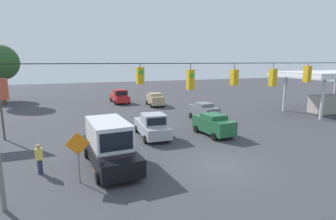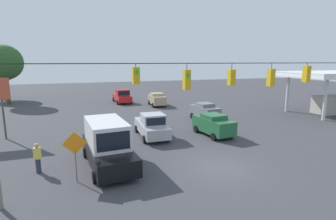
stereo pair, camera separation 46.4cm
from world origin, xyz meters
name	(u,v)px [view 2 (the right image)]	position (x,y,z in m)	size (l,w,h in m)	color
ground_plane	(220,168)	(0.00, 0.00, 0.00)	(140.00, 140.00, 0.00)	#3D3D42
overhead_signal_span	(232,95)	(-0.09, 0.79, 4.65)	(23.37, 0.38, 7.16)	slate
pickup_truck_silver_withflow_mid	(152,126)	(2.15, -7.93, 0.98)	(2.35, 5.40, 2.12)	#A8AAB2
sedan_green_crossing_near	(213,124)	(-3.13, -6.62, 0.99)	(2.37, 4.44, 1.89)	#236038
sedan_tan_oncoming_deep	(157,99)	(-2.95, -23.25, 0.98)	(2.25, 4.36, 1.87)	tan
pickup_truck_red_withflow_deep	(122,97)	(1.44, -27.78, 0.98)	(2.48, 5.60, 2.12)	red
box_truck_black_parked_shoulder	(107,143)	(6.48, -2.84, 1.40)	(2.98, 6.70, 2.84)	black
sedan_grey_oncoming_far	(205,111)	(-5.20, -12.36, 0.99)	(2.21, 4.07, 1.91)	slate
traffic_cone_nearest	(94,165)	(7.36, -2.28, 0.31)	(0.40, 0.40, 0.61)	orange
traffic_cone_second	(92,151)	(7.32, -4.88, 0.31)	(0.40, 0.40, 0.61)	orange
traffic_cone_third	(89,139)	(7.43, -7.84, 0.31)	(0.40, 0.40, 0.61)	orange
traffic_cone_fourth	(87,132)	(7.45, -10.15, 0.31)	(0.40, 0.40, 0.61)	orange
traffic_cone_fifth	(87,125)	(7.35, -12.99, 0.31)	(0.40, 0.40, 0.61)	orange
gas_station	(334,83)	(-22.21, -10.65, 3.80)	(13.15, 7.97, 5.20)	silver
work_zone_sign	(75,147)	(8.36, -0.90, 1.99)	(1.27, 0.06, 2.84)	slate
pedestrian	(38,158)	(10.49, -2.91, 0.93)	(0.40, 0.28, 1.82)	#2D334C
tree_horizon_left	(5,63)	(18.03, -31.96, 6.26)	(5.18, 5.18, 8.89)	#4C3823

